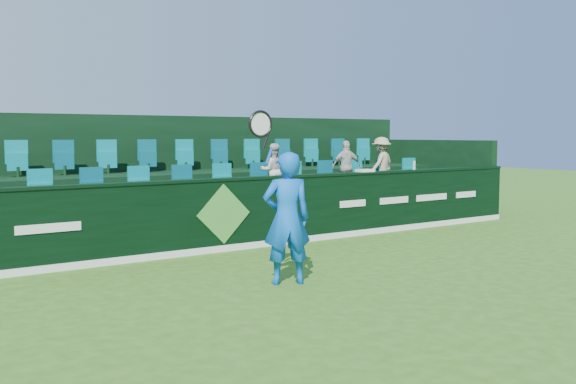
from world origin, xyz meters
TOP-DOWN VIEW (x-y plane):
  - ground at (0.00, 0.00)m, footprint 60.00×60.00m
  - sponsor_hoarding at (0.00, 4.00)m, footprint 16.00×0.25m
  - stand_tier_front at (0.00, 5.10)m, footprint 16.00×2.00m
  - stand_tier_back at (0.00, 7.00)m, footprint 16.00×1.80m
  - stand_rear at (0.00, 7.44)m, footprint 16.00×4.10m
  - seat_row_front at (0.00, 5.50)m, footprint 13.50×0.50m
  - seat_row_back at (0.00, 7.30)m, footprint 13.50×0.50m
  - tennis_player at (-0.50, 1.16)m, footprint 1.15×0.68m
  - spectator_left at (1.91, 5.12)m, footprint 0.69×0.63m
  - spectator_middle at (3.96, 5.12)m, footprint 0.77×0.54m
  - spectator_right at (5.06, 5.12)m, footprint 0.94×0.71m
  - towel at (3.53, 4.00)m, footprint 0.37×0.24m
  - drinks_bottle at (5.02, 4.00)m, footprint 0.06×0.06m

SIDE VIEW (x-z plane):
  - ground at x=0.00m, z-range 0.00..0.00m
  - stand_tier_front at x=0.00m, z-range 0.00..0.80m
  - stand_tier_back at x=0.00m, z-range 0.00..1.30m
  - sponsor_hoarding at x=0.00m, z-range 0.00..1.35m
  - tennis_player at x=-0.50m, z-range -0.30..2.23m
  - seat_row_front at x=0.00m, z-range 0.80..1.40m
  - stand_rear at x=0.00m, z-range -0.08..2.52m
  - towel at x=3.53m, z-range 1.35..1.41m
  - spectator_left at x=1.91m, z-range 0.80..1.96m
  - spectator_middle at x=3.96m, z-range 0.80..2.01m
  - spectator_right at x=5.06m, z-range 0.80..2.09m
  - drinks_bottle at x=5.02m, z-range 1.35..1.55m
  - seat_row_back at x=0.00m, z-range 1.30..1.90m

